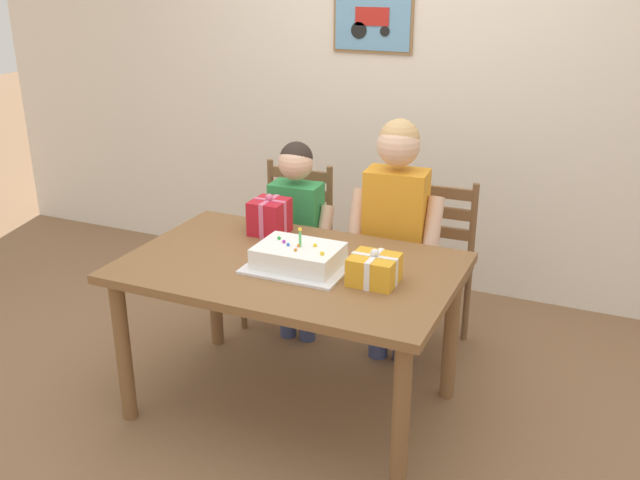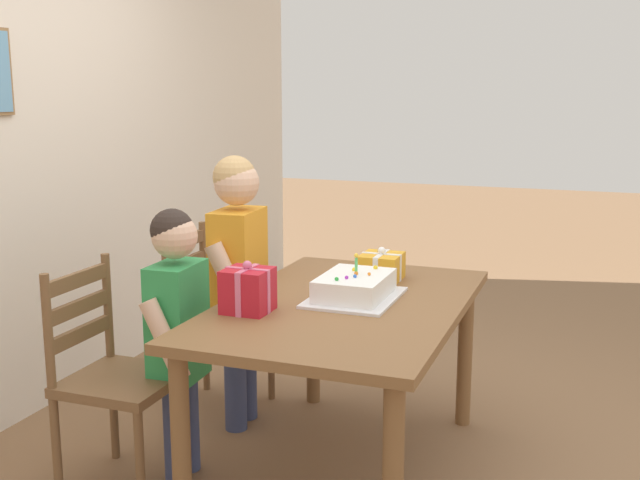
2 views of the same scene
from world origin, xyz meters
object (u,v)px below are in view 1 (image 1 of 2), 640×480
(chair_left, at_px, (289,245))
(chair_right, at_px, (429,268))
(dining_table, at_px, (290,283))
(child_older, at_px, (395,220))
(birthday_cake, at_px, (299,258))
(gift_box_red_large, at_px, (270,217))
(gift_box_beside_cake, at_px, (374,269))
(child_younger, at_px, (296,224))

(chair_left, relative_size, chair_right, 1.00)
(dining_table, distance_m, child_older, 0.70)
(birthday_cake, bearing_deg, chair_right, 67.18)
(gift_box_red_large, height_order, gift_box_beside_cake, gift_box_red_large)
(child_younger, bearing_deg, gift_box_beside_cake, -44.13)
(gift_box_red_large, bearing_deg, birthday_cake, -46.45)
(dining_table, xyz_separation_m, birthday_cake, (0.06, -0.03, 0.14))
(dining_table, relative_size, chair_right, 1.60)
(chair_right, bearing_deg, gift_box_beside_cake, -90.50)
(gift_box_red_large, xyz_separation_m, child_younger, (-0.01, 0.31, -0.14))
(chair_left, distance_m, child_younger, 0.34)
(dining_table, distance_m, chair_right, 0.95)
(chair_left, bearing_deg, birthday_cake, -61.12)
(chair_right, xyz_separation_m, child_younger, (-0.69, -0.21, 0.22))
(dining_table, bearing_deg, chair_left, 116.65)
(gift_box_red_large, distance_m, chair_right, 0.93)
(chair_left, height_order, chair_right, same)
(gift_box_red_large, height_order, child_older, child_older)
(gift_box_beside_cake, height_order, chair_right, chair_right)
(chair_right, bearing_deg, gift_box_red_large, -142.16)
(gift_box_beside_cake, bearing_deg, gift_box_red_large, 152.77)
(gift_box_red_large, distance_m, chair_left, 0.66)
(child_older, bearing_deg, chair_left, 163.02)
(child_older, xyz_separation_m, child_younger, (-0.55, 0.00, -0.10))
(birthday_cake, height_order, chair_right, birthday_cake)
(gift_box_beside_cake, height_order, chair_left, chair_left)
(dining_table, bearing_deg, chair_right, 63.43)
(gift_box_beside_cake, height_order, child_older, child_older)
(gift_box_red_large, relative_size, child_younger, 0.18)
(chair_left, height_order, child_younger, child_younger)
(dining_table, height_order, child_older, child_older)
(gift_box_red_large, height_order, chair_right, gift_box_red_large)
(birthday_cake, height_order, gift_box_red_large, gift_box_red_large)
(gift_box_red_large, bearing_deg, chair_right, 37.84)
(dining_table, bearing_deg, birthday_cake, -24.47)
(birthday_cake, xyz_separation_m, gift_box_beside_cake, (0.35, -0.01, 0.01))
(gift_box_red_large, relative_size, chair_left, 0.22)
(dining_table, relative_size, child_younger, 1.30)
(gift_box_beside_cake, relative_size, child_younger, 0.18)
(chair_left, relative_size, child_older, 0.71)
(gift_box_red_large, xyz_separation_m, child_older, (0.55, 0.31, -0.04))
(chair_right, distance_m, child_younger, 0.75)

